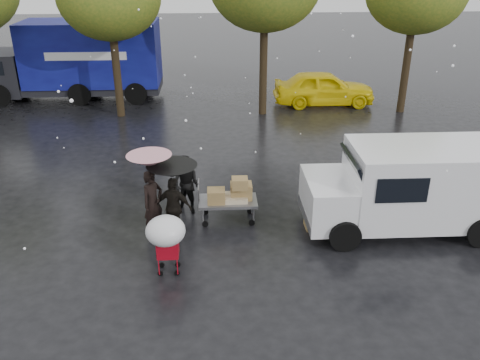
{
  "coord_description": "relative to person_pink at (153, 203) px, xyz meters",
  "views": [
    {
      "loc": [
        0.47,
        -10.85,
        6.6
      ],
      "look_at": [
        1.08,
        1.0,
        1.07
      ],
      "focal_mm": 38.0,
      "sensor_mm": 36.0,
      "label": 1
    }
  ],
  "objects": [
    {
      "name": "person_black",
      "position": [
        0.53,
        -0.12,
        -0.06
      ],
      "size": [
        0.98,
        0.63,
        1.54
      ],
      "primitive_type": "imported",
      "rotation": [
        0.0,
        0.0,
        2.84
      ],
      "color": "black",
      "rests_on": "ground"
    },
    {
      "name": "blue_truck",
      "position": [
        -4.79,
        12.52,
        0.92
      ],
      "size": [
        8.3,
        2.6,
        3.5
      ],
      "color": "#0B0B59",
      "rests_on": "ground"
    },
    {
      "name": "yellow_taxi",
      "position": [
        6.45,
        10.93,
        -0.08
      ],
      "size": [
        4.44,
        1.79,
        1.51
      ],
      "primitive_type": "imported",
      "rotation": [
        0.0,
        0.0,
        1.57
      ],
      "color": "yellow",
      "rests_on": "ground"
    },
    {
      "name": "person_middle",
      "position": [
        0.77,
        1.06,
        -0.03
      ],
      "size": [
        0.98,
        0.9,
        1.61
      ],
      "primitive_type": "imported",
      "rotation": [
        0.0,
        0.0,
        -0.49
      ],
      "color": "black",
      "rests_on": "ground"
    },
    {
      "name": "white_van",
      "position": [
        6.37,
        -0.05,
        0.32
      ],
      "size": [
        4.91,
        2.18,
        2.2
      ],
      "color": "white",
      "rests_on": "ground"
    },
    {
      "name": "box_ground_far",
      "position": [
        4.35,
        1.35,
        -0.66
      ],
      "size": [
        0.51,
        0.44,
        0.35
      ],
      "primitive_type": "cube",
      "rotation": [
        0.0,
        0.0,
        -0.21
      ],
      "color": "olive",
      "rests_on": "ground"
    },
    {
      "name": "vendor_cart",
      "position": [
        1.94,
        0.54,
        -0.11
      ],
      "size": [
        1.52,
        0.8,
        1.27
      ],
      "color": "slate",
      "rests_on": "ground"
    },
    {
      "name": "box_ground_near",
      "position": [
        4.09,
        0.04,
        -0.59
      ],
      "size": [
        0.57,
        0.47,
        0.5
      ],
      "primitive_type": "cube",
      "rotation": [
        0.0,
        0.0,
        0.04
      ],
      "color": "olive",
      "rests_on": "ground"
    },
    {
      "name": "umbrella_pink",
      "position": [
        0.0,
        0.0,
        1.12
      ],
      "size": [
        1.08,
        1.08,
        2.11
      ],
      "color": "#4C4C4C",
      "rests_on": "ground"
    },
    {
      "name": "ground",
      "position": [
        1.1,
        -0.28,
        -0.84
      ],
      "size": [
        90.0,
        90.0,
        0.0
      ],
      "primitive_type": "plane",
      "color": "black",
      "rests_on": "ground"
    },
    {
      "name": "shopping_cart",
      "position": [
        0.48,
        -1.86,
        0.23
      ],
      "size": [
        0.84,
        0.84,
        1.46
      ],
      "color": "red",
      "rests_on": "ground"
    },
    {
      "name": "umbrella_black",
      "position": [
        0.53,
        -0.12,
        0.9
      ],
      "size": [
        1.21,
        1.21,
        1.89
      ],
      "color": "#4C4C4C",
      "rests_on": "ground"
    },
    {
      "name": "person_pink",
      "position": [
        0.0,
        0.0,
        0.0
      ],
      "size": [
        0.7,
        0.72,
        1.67
      ],
      "primitive_type": "imported",
      "rotation": [
        0.0,
        0.0,
        0.86
      ],
      "color": "black",
      "rests_on": "ground"
    }
  ]
}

